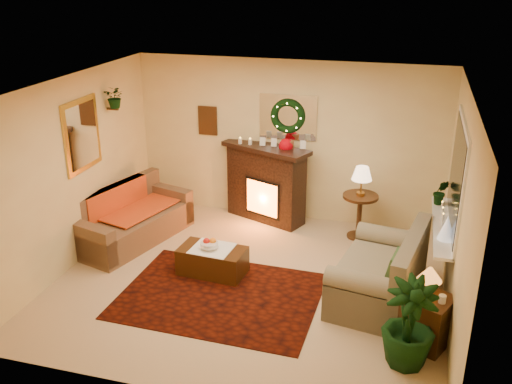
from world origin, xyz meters
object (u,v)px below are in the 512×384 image
(fireplace, at_px, (266,187))
(loveseat, at_px, (379,268))
(end_table_square, at_px, (427,322))
(coffee_table, at_px, (212,260))
(sofa, at_px, (133,214))
(side_table_round, at_px, (359,218))

(fireplace, relative_size, loveseat, 0.81)
(end_table_square, xyz_separation_m, coffee_table, (-2.80, 0.82, -0.06))
(sofa, xyz_separation_m, end_table_square, (4.30, -1.46, -0.16))
(sofa, xyz_separation_m, side_table_round, (3.29, 1.03, -0.11))
(side_table_round, bearing_deg, fireplace, 169.22)
(sofa, distance_m, side_table_round, 3.45)
(fireplace, height_order, side_table_round, fireplace)
(sofa, relative_size, fireplace, 1.47)
(fireplace, bearing_deg, end_table_square, -25.60)
(side_table_round, relative_size, end_table_square, 1.20)
(loveseat, relative_size, end_table_square, 2.75)
(side_table_round, distance_m, end_table_square, 2.69)
(side_table_round, xyz_separation_m, end_table_square, (1.01, -2.49, -0.05))
(sofa, height_order, coffee_table, sofa)
(sofa, distance_m, fireplace, 2.19)
(loveseat, bearing_deg, sofa, 179.89)
(fireplace, bearing_deg, sofa, -120.86)
(end_table_square, bearing_deg, fireplace, 132.60)
(loveseat, bearing_deg, coffee_table, -170.50)
(loveseat, relative_size, coffee_table, 1.79)
(fireplace, xyz_separation_m, end_table_square, (2.56, -2.79, -0.28))
(sofa, xyz_separation_m, coffee_table, (1.50, -0.64, -0.22))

